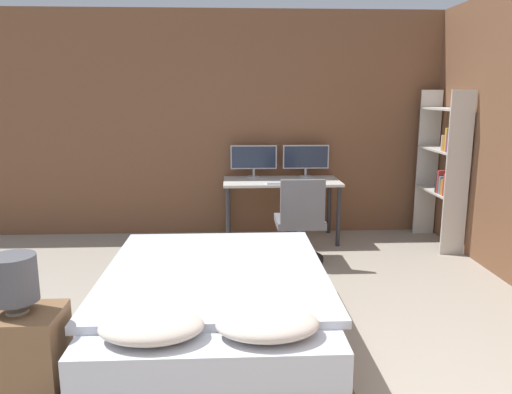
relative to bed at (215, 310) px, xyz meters
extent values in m
cube|color=brown|center=(0.53, 2.94, 1.08)|extent=(12.00, 0.06, 2.70)
cube|color=brown|center=(0.00, 0.02, -0.16)|extent=(1.49, 2.10, 0.22)
cube|color=silver|center=(0.00, 0.02, 0.08)|extent=(1.43, 2.04, 0.25)
cube|color=silver|center=(0.00, 0.14, 0.23)|extent=(1.53, 1.76, 0.05)
ellipsoid|color=beige|center=(-0.30, -0.78, 0.27)|extent=(0.55, 0.38, 0.13)
ellipsoid|color=beige|center=(0.30, -0.78, 0.27)|extent=(0.55, 0.38, 0.13)
cube|color=brown|center=(-1.03, -0.67, 0.03)|extent=(0.45, 0.35, 0.58)
cylinder|color=gray|center=(-1.03, -0.67, 0.33)|extent=(0.12, 0.12, 0.01)
cylinder|color=gray|center=(-1.03, -0.67, 0.36)|extent=(0.02, 0.02, 0.05)
cylinder|color=#4C4C51|center=(-1.03, -0.67, 0.51)|extent=(0.24, 0.24, 0.25)
cube|color=beige|center=(0.70, 2.54, 0.45)|extent=(1.36, 0.66, 0.03)
cylinder|color=#2D2D33|center=(0.07, 2.27, 0.08)|extent=(0.05, 0.05, 0.70)
cylinder|color=#2D2D33|center=(1.33, 2.27, 0.08)|extent=(0.05, 0.05, 0.70)
cylinder|color=#2D2D33|center=(0.07, 2.82, 0.08)|extent=(0.05, 0.05, 0.70)
cylinder|color=#2D2D33|center=(1.33, 2.82, 0.08)|extent=(0.05, 0.05, 0.70)
cylinder|color=#B7B7BC|center=(0.39, 2.77, 0.47)|extent=(0.16, 0.16, 0.01)
cylinder|color=#B7B7BC|center=(0.39, 2.77, 0.52)|extent=(0.03, 0.03, 0.09)
cube|color=#B7B7BC|center=(0.39, 2.77, 0.71)|extent=(0.56, 0.03, 0.29)
cube|color=#232D42|center=(0.39, 2.76, 0.71)|extent=(0.53, 0.00, 0.26)
cylinder|color=#B7B7BC|center=(1.02, 2.77, 0.47)|extent=(0.16, 0.16, 0.01)
cylinder|color=#B7B7BC|center=(1.02, 2.77, 0.52)|extent=(0.03, 0.03, 0.09)
cube|color=#B7B7BC|center=(1.02, 2.77, 0.71)|extent=(0.56, 0.03, 0.29)
cube|color=#232D42|center=(1.02, 2.76, 0.71)|extent=(0.53, 0.00, 0.26)
cube|color=#B7B7BC|center=(0.70, 2.32, 0.47)|extent=(0.38, 0.13, 0.02)
ellipsoid|color=#B7B7BC|center=(0.98, 2.32, 0.48)|extent=(0.07, 0.05, 0.04)
cylinder|color=black|center=(0.82, 1.78, -0.25)|extent=(0.52, 0.52, 0.04)
cylinder|color=gray|center=(0.82, 1.78, -0.05)|extent=(0.05, 0.05, 0.35)
cube|color=slate|center=(0.82, 1.78, 0.16)|extent=(0.49, 0.49, 0.07)
cube|color=slate|center=(0.82, 1.56, 0.42)|extent=(0.44, 0.05, 0.44)
cube|color=beige|center=(2.52, 1.91, 0.62)|extent=(0.26, 0.02, 1.77)
cube|color=beige|center=(2.52, 2.74, 0.62)|extent=(0.26, 0.02, 1.77)
cube|color=beige|center=(2.52, 2.33, 0.35)|extent=(0.26, 0.81, 0.02)
cube|color=beige|center=(2.52, 2.33, 0.83)|extent=(0.26, 0.81, 0.02)
cube|color=beige|center=(2.52, 2.33, 1.29)|extent=(0.26, 0.81, 0.02)
cube|color=#28282D|center=(2.52, 1.95, 0.47)|extent=(0.21, 0.03, 0.21)
cube|color=#B2332D|center=(2.52, 1.99, 0.49)|extent=(0.21, 0.04, 0.24)
cube|color=orange|center=(2.52, 2.03, 0.46)|extent=(0.21, 0.03, 0.18)
cube|color=orange|center=(2.52, 2.06, 0.45)|extent=(0.21, 0.03, 0.17)
cube|color=teal|center=(2.52, 2.11, 0.46)|extent=(0.21, 0.04, 0.20)
cube|color=#B2332D|center=(2.52, 2.16, 0.49)|extent=(0.21, 0.04, 0.26)
cube|color=#28282D|center=(2.52, 2.20, 0.47)|extent=(0.21, 0.04, 0.22)
cube|color=#BCB29E|center=(2.52, 1.94, 0.98)|extent=(0.21, 0.02, 0.27)
cube|color=#7A387F|center=(2.52, 1.98, 0.95)|extent=(0.21, 0.04, 0.22)
cube|color=gold|center=(2.52, 2.04, 0.97)|extent=(0.21, 0.04, 0.26)
cube|color=orange|center=(2.52, 2.09, 0.93)|extent=(0.21, 0.04, 0.18)
cube|color=#BCB29E|center=(2.52, 2.13, 0.93)|extent=(0.21, 0.03, 0.17)
camera|label=1|loc=(0.12, -3.21, 1.46)|focal=35.00mm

